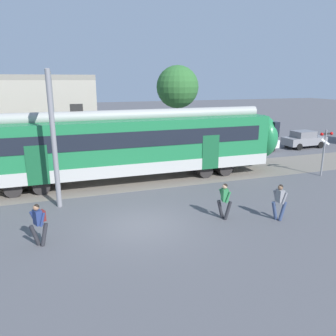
{
  "coord_description": "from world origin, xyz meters",
  "views": [
    {
      "loc": [
        -3.09,
        -12.55,
        6.04
      ],
      "look_at": [
        2.18,
        2.99,
        1.6
      ],
      "focal_mm": 35.0,
      "sensor_mm": 36.0,
      "label": 1
    }
  ],
  "objects": [
    {
      "name": "pedestrian_green",
      "position": [
        3.65,
        -0.5,
        0.96
      ],
      "size": [
        0.62,
        0.59,
        1.67
      ],
      "color": "#28282D",
      "rests_on": "ground"
    },
    {
      "name": "ground_plane",
      "position": [
        0.0,
        0.0,
        0.0
      ],
      "size": [
        160.0,
        160.0,
        0.0
      ],
      "primitive_type": "plane",
      "color": "#515156"
    },
    {
      "name": "pedestrian_grey",
      "position": [
        5.86,
        -1.38,
        0.96
      ],
      "size": [
        0.63,
        0.53,
        1.67
      ],
      "color": "navy",
      "rests_on": "ground"
    },
    {
      "name": "crossing_signal",
      "position": [
        12.88,
        3.56,
        2.01
      ],
      "size": [
        0.96,
        0.22,
        3.0
      ],
      "color": "gray",
      "rests_on": "ground"
    },
    {
      "name": "parked_car_grey",
      "position": [
        18.19,
        11.44,
        0.78
      ],
      "size": [
        4.08,
        1.92,
        1.54
      ],
      "color": "gray",
      "rests_on": "ground"
    },
    {
      "name": "street_tree_right",
      "position": [
        8.58,
        18.87,
        5.32
      ],
      "size": [
        4.2,
        4.2,
        7.43
      ],
      "color": "brown",
      "rests_on": "ground"
    },
    {
      "name": "catenary_gantry",
      "position": [
        -3.3,
        6.63,
        4.31
      ],
      "size": [
        0.24,
        6.64,
        6.53
      ],
      "color": "gray",
      "rests_on": "ground"
    },
    {
      "name": "parked_car_white",
      "position": [
        12.99,
        11.54,
        0.78
      ],
      "size": [
        4.04,
        1.83,
        1.54
      ],
      "color": "silver",
      "rests_on": "ground"
    },
    {
      "name": "pedestrian_navy",
      "position": [
        -4.04,
        -0.44,
        0.99
      ],
      "size": [
        0.71,
        0.52,
        1.67
      ],
      "color": "#28282D",
      "rests_on": "ground"
    }
  ]
}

